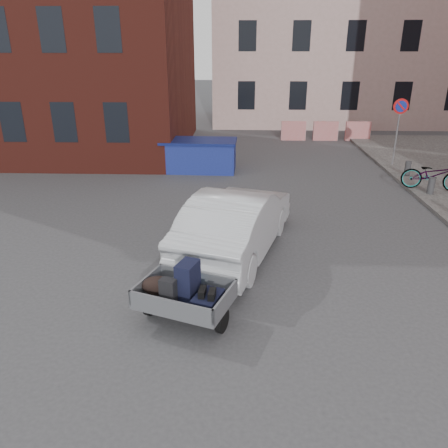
{
  "coord_description": "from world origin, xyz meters",
  "views": [
    {
      "loc": [
        -0.35,
        -8.47,
        4.67
      ],
      "look_at": [
        -0.67,
        0.27,
        1.1
      ],
      "focal_mm": 35.0,
      "sensor_mm": 36.0,
      "label": 1
    }
  ],
  "objects_px": {
    "silver_car": "(236,222)",
    "bicycle": "(433,175)",
    "dumpster": "(199,155)",
    "trailer": "(184,293)"
  },
  "relations": [
    {
      "from": "dumpster",
      "to": "silver_car",
      "type": "xyz_separation_m",
      "value": [
        1.57,
        -7.51,
        0.17
      ]
    },
    {
      "from": "dumpster",
      "to": "bicycle",
      "type": "relative_size",
      "value": 1.51
    },
    {
      "from": "silver_car",
      "to": "bicycle",
      "type": "distance_m",
      "value": 8.23
    },
    {
      "from": "trailer",
      "to": "silver_car",
      "type": "height_order",
      "value": "silver_car"
    },
    {
      "from": "trailer",
      "to": "dumpster",
      "type": "distance_m",
      "value": 10.5
    },
    {
      "from": "silver_car",
      "to": "bicycle",
      "type": "height_order",
      "value": "silver_car"
    },
    {
      "from": "trailer",
      "to": "dumpster",
      "type": "relative_size",
      "value": 0.65
    },
    {
      "from": "dumpster",
      "to": "silver_car",
      "type": "bearing_deg",
      "value": -76.07
    },
    {
      "from": "dumpster",
      "to": "silver_car",
      "type": "distance_m",
      "value": 7.68
    },
    {
      "from": "dumpster",
      "to": "bicycle",
      "type": "distance_m",
      "value": 8.58
    }
  ]
}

